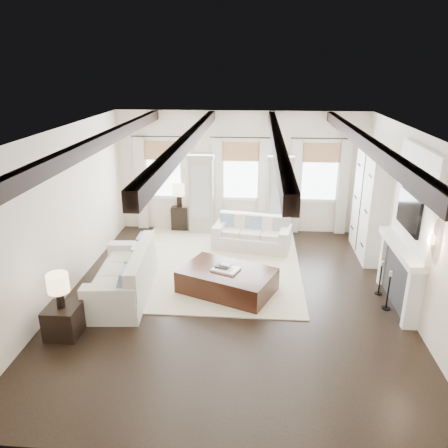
# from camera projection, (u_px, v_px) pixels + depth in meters

# --- Properties ---
(ground) EXTENTS (7.50, 7.50, 0.00)m
(ground) POSITION_uv_depth(u_px,v_px,m) (232.00, 297.00, 8.55)
(ground) COLOR black
(ground) RESTS_ON ground
(room_shell) EXTENTS (6.54, 7.54, 3.22)m
(room_shell) POSITION_uv_depth(u_px,v_px,m) (273.00, 193.00, 8.69)
(room_shell) COLOR #F1E1CB
(room_shell) RESTS_ON ground
(area_rug) EXTENTS (3.82, 4.79, 0.02)m
(area_rug) POSITION_uv_depth(u_px,v_px,m) (215.00, 261.00, 10.12)
(area_rug) COLOR beige
(area_rug) RESTS_ON ground
(sofa_back) EXTENTS (1.97, 1.15, 0.79)m
(sofa_back) POSITION_uv_depth(u_px,v_px,m) (252.00, 235.00, 10.78)
(sofa_back) COLOR silver
(sofa_back) RESTS_ON ground
(sofa_left) EXTENTS (1.18, 2.31, 0.96)m
(sofa_left) POSITION_uv_depth(u_px,v_px,m) (126.00, 277.00, 8.51)
(sofa_left) COLOR silver
(sofa_left) RESTS_ON ground
(ottoman) EXTENTS (2.09, 1.73, 0.47)m
(ottoman) POSITION_uv_depth(u_px,v_px,m) (227.00, 281.00, 8.70)
(ottoman) COLOR black
(ottoman) RESTS_ON ground
(tray) EXTENTS (0.61, 0.55, 0.04)m
(tray) POSITION_uv_depth(u_px,v_px,m) (226.00, 269.00, 8.61)
(tray) COLOR white
(tray) RESTS_ON ottoman
(book_lower) EXTENTS (0.32, 0.29, 0.04)m
(book_lower) POSITION_uv_depth(u_px,v_px,m) (223.00, 266.00, 8.64)
(book_lower) COLOR #262628
(book_lower) RESTS_ON tray
(book_upper) EXTENTS (0.27, 0.24, 0.03)m
(book_upper) POSITION_uv_depth(u_px,v_px,m) (226.00, 264.00, 8.65)
(book_upper) COLOR beige
(book_upper) RESTS_ON book_lower
(side_table_front) EXTENTS (0.54, 0.54, 0.54)m
(side_table_front) POSITION_uv_depth(u_px,v_px,m) (63.00, 321.00, 7.28)
(side_table_front) COLOR black
(side_table_front) RESTS_ON ground
(lamp_front) EXTENTS (0.35, 0.35, 0.60)m
(lamp_front) POSITION_uv_depth(u_px,v_px,m) (58.00, 285.00, 7.04)
(lamp_front) COLOR black
(lamp_front) RESTS_ON side_table_front
(side_table_back) EXTENTS (0.43, 0.43, 0.65)m
(side_table_back) POSITION_uv_depth(u_px,v_px,m) (180.00, 217.00, 12.01)
(side_table_back) COLOR black
(side_table_back) RESTS_ON ground
(lamp_back) EXTENTS (0.39, 0.39, 0.67)m
(lamp_back) POSITION_uv_depth(u_px,v_px,m) (179.00, 190.00, 11.74)
(lamp_back) COLOR black
(lamp_back) RESTS_ON side_table_back
(candlestick_near) EXTENTS (0.16, 0.16, 0.77)m
(candlestick_near) POSITION_uv_depth(u_px,v_px,m) (388.00, 293.00, 8.05)
(candlestick_near) COLOR black
(candlestick_near) RESTS_ON ground
(candlestick_far) EXTENTS (0.14, 0.14, 0.71)m
(candlestick_far) POSITION_uv_depth(u_px,v_px,m) (380.00, 281.00, 8.58)
(candlestick_far) COLOR black
(candlestick_far) RESTS_ON ground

